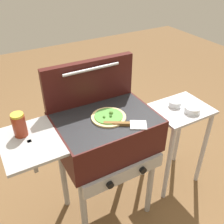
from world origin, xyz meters
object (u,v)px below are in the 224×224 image
spatula (126,124)px  topping_bowl_far (192,110)px  pizza_veggie (109,117)px  sauce_jar (19,125)px  grill (104,136)px  topping_bowl_near (175,104)px  prep_table (177,130)px

spatula → topping_bowl_far: 0.64m
pizza_veggie → sauce_jar: size_ratio=1.53×
grill → pizza_veggie: pizza_veggie is taller
sauce_jar → topping_bowl_near: size_ratio=1.53×
prep_table → spatula: bearing=-166.8°
grill → pizza_veggie: 0.16m
pizza_veggie → spatula: bearing=-66.3°
pizza_veggie → grill: bearing=147.5°
grill → prep_table: bearing=0.4°
prep_table → sauce_jar: bearing=176.2°
grill → pizza_veggie: bearing=-32.5°
sauce_jar → grill: bearing=-9.5°
topping_bowl_near → grill: bearing=-175.7°
spatula → prep_table: spatula is taller
grill → spatula: size_ratio=3.82×
sauce_jar → topping_bowl_near: sauce_jar is taller
sauce_jar → topping_bowl_far: (1.20, -0.16, -0.19)m
spatula → topping_bowl_far: spatula is taller
spatula → topping_bowl_near: size_ratio=2.67×
sauce_jar → spatula: (0.57, -0.22, -0.06)m
prep_table → topping_bowl_near: 0.24m
sauce_jar → spatula: size_ratio=0.57×
prep_table → topping_bowl_far: (0.03, -0.08, 0.24)m
pizza_veggie → topping_bowl_near: pizza_veggie is taller
grill → prep_table: grill is taller
pizza_veggie → topping_bowl_far: (0.68, -0.06, -0.13)m
grill → prep_table: (0.67, 0.00, -0.22)m
sauce_jar → topping_bowl_far: size_ratio=1.24×
grill → spatula: (0.08, -0.14, 0.15)m
sauce_jar → topping_bowl_far: 1.22m
pizza_veggie → prep_table: pizza_veggie is taller
sauce_jar → topping_bowl_near: (1.14, -0.03, -0.19)m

